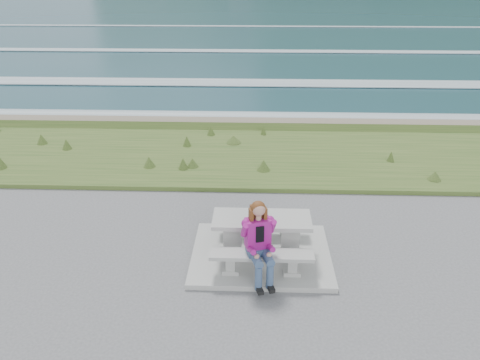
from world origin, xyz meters
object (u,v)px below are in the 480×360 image
object	(u,v)px
bench_landward	(262,258)
bench_seaward	(261,218)
picnic_table	(262,226)
seated_woman	(260,253)

from	to	relation	value
bench_landward	bench_seaward	size ratio (longest dim) A/B	1.00
picnic_table	seated_woman	bearing A→B (deg)	-91.98
bench_landward	seated_woman	distance (m)	0.22
picnic_table	bench_landward	distance (m)	0.74
bench_seaward	seated_woman	size ratio (longest dim) A/B	1.25
bench_seaward	seated_woman	xyz separation A→B (m)	(-0.03, -1.53, 0.18)
bench_landward	seated_woman	xyz separation A→B (m)	(-0.03, -0.13, 0.18)
picnic_table	bench_seaward	world-z (taller)	picnic_table
seated_woman	bench_landward	bearing A→B (deg)	61.17
bench_landward	bench_seaward	xyz separation A→B (m)	(0.00, 1.40, 0.00)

